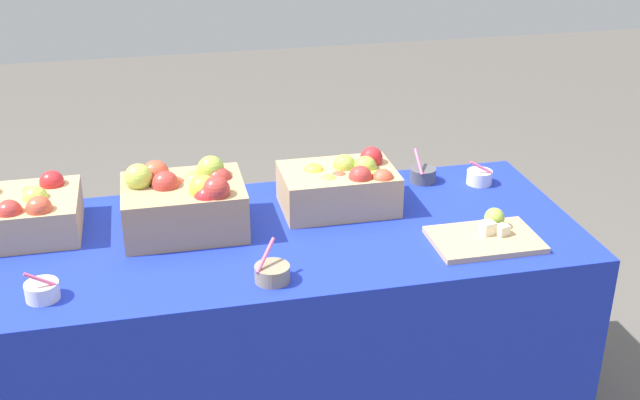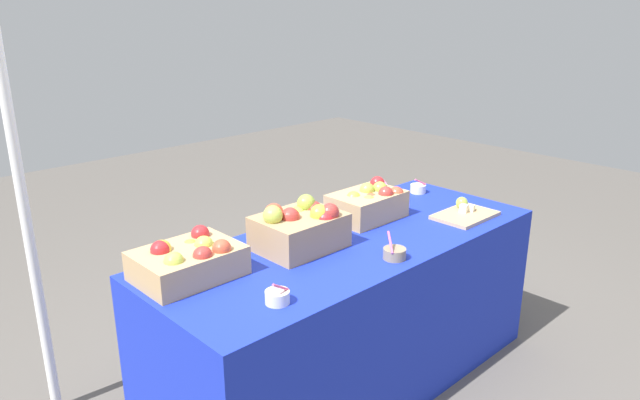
% 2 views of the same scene
% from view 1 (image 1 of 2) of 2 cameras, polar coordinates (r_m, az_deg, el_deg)
% --- Properties ---
extents(table, '(1.90, 0.76, 0.74)m').
position_cam_1_polar(table, '(2.62, -3.64, -9.59)').
color(table, '#192DB7').
rests_on(table, ground_plane).
extents(apple_crate_left, '(0.39, 0.29, 0.16)m').
position_cam_1_polar(apple_crate_left, '(2.56, -20.80, -0.86)').
color(apple_crate_left, tan).
rests_on(apple_crate_left, table).
extents(apple_crate_middle, '(0.36, 0.28, 0.21)m').
position_cam_1_polar(apple_crate_middle, '(2.45, -9.46, -0.06)').
color(apple_crate_middle, tan).
rests_on(apple_crate_middle, table).
extents(apple_crate_right, '(0.36, 0.24, 0.18)m').
position_cam_1_polar(apple_crate_right, '(2.56, 1.59, 1.06)').
color(apple_crate_right, tan).
rests_on(apple_crate_right, table).
extents(cutting_board_front, '(0.31, 0.21, 0.08)m').
position_cam_1_polar(cutting_board_front, '(2.43, 11.66, -2.48)').
color(cutting_board_front, tan).
rests_on(cutting_board_front, table).
extents(sample_bowl_near, '(0.09, 0.09, 0.09)m').
position_cam_1_polar(sample_bowl_near, '(2.81, 11.15, 1.60)').
color(sample_bowl_near, silver).
rests_on(sample_bowl_near, table).
extents(sample_bowl_mid, '(0.09, 0.09, 0.09)m').
position_cam_1_polar(sample_bowl_mid, '(2.22, -18.97, -6.05)').
color(sample_bowl_mid, silver).
rests_on(sample_bowl_mid, table).
extents(sample_bowl_far, '(0.10, 0.10, 0.11)m').
position_cam_1_polar(sample_bowl_far, '(2.18, -3.39, -5.14)').
color(sample_bowl_far, gray).
rests_on(sample_bowl_far, table).
extents(sample_bowl_extra, '(0.09, 0.09, 0.11)m').
position_cam_1_polar(sample_bowl_extra, '(2.79, 7.25, 1.79)').
color(sample_bowl_extra, '#4C4C51').
rests_on(sample_bowl_extra, table).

